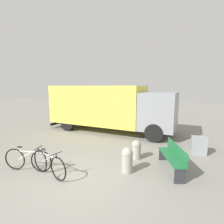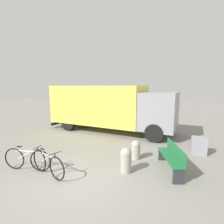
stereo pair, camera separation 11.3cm
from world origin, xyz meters
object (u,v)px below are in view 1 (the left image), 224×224
at_px(delivery_truck, 109,106).
at_px(park_bench, 173,156).
at_px(utility_box, 199,145).
at_px(bicycle_middle, 49,164).
at_px(bollard_near_bench, 127,159).
at_px(bicycle_near, 28,160).
at_px(bollard_far_bench, 136,149).

relative_size(delivery_truck, park_bench, 4.51).
bearing_deg(utility_box, park_bench, -119.24).
height_order(park_bench, bicycle_middle, park_bench).
height_order(park_bench, utility_box, park_bench).
bearing_deg(park_bench, utility_box, -47.40).
bearing_deg(bollard_near_bench, delivery_truck, 115.50).
xyz_separation_m(bicycle_middle, utility_box, (4.88, 3.56, -0.03)).
relative_size(bicycle_near, utility_box, 2.32).
height_order(delivery_truck, park_bench, delivery_truck).
relative_size(park_bench, utility_box, 2.44).
height_order(bollard_near_bench, bollard_far_bench, bollard_near_bench).
distance_m(bicycle_near, bollard_far_bench, 3.98).
bearing_deg(delivery_truck, park_bench, -41.98).
xyz_separation_m(bicycle_near, bollard_near_bench, (3.24, 0.97, 0.06)).
relative_size(bicycle_near, bollard_far_bench, 2.29).
distance_m(bicycle_middle, utility_box, 6.04).
xyz_separation_m(bicycle_near, bollard_far_bench, (3.34, 2.17, 0.00)).
distance_m(park_bench, utility_box, 2.20).
relative_size(bicycle_near, bollard_near_bench, 2.03).
bearing_deg(park_bench, bollard_far_bench, 48.79).
distance_m(bicycle_near, bollard_near_bench, 3.39).
distance_m(bollard_far_bench, utility_box, 2.78).
bearing_deg(bicycle_near, bollard_far_bench, 24.36).
bearing_deg(utility_box, bollard_far_bench, -151.32).
distance_m(bicycle_middle, bollard_far_bench, 3.30).
xyz_separation_m(bollard_far_bench, utility_box, (2.44, 1.33, -0.03)).
height_order(bicycle_near, bicycle_middle, same).
bearing_deg(bollard_far_bench, delivery_truck, 123.00).
height_order(delivery_truck, utility_box, delivery_truck).
height_order(park_bench, bollard_near_bench, park_bench).
bearing_deg(bicycle_middle, bollard_near_bench, 42.59).
relative_size(bicycle_near, bicycle_middle, 1.04).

